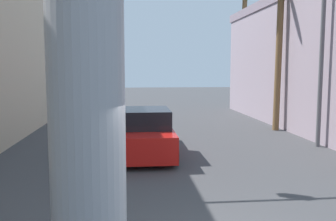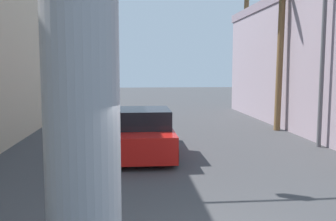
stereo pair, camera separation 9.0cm
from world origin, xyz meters
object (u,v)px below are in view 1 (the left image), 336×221
object	(u,v)px
traffic_light_mast	(3,6)
palm_tree_mid_right	(279,32)
street_lamp	(313,15)
car_lead	(143,133)
palm_tree_far_right	(243,31)

from	to	relation	value
traffic_light_mast	palm_tree_mid_right	bearing A→B (deg)	33.57
street_lamp	palm_tree_mid_right	xyz separation A→B (m)	(0.32, 3.87, -0.20)
traffic_light_mast	car_lead	bearing A→B (deg)	33.05
palm_tree_mid_right	palm_tree_far_right	bearing A→B (deg)	85.26
traffic_light_mast	car_lead	world-z (taller)	traffic_light_mast
car_lead	palm_tree_mid_right	xyz separation A→B (m)	(6.45, 4.33, 3.88)
car_lead	palm_tree_far_right	xyz separation A→B (m)	(7.07, 11.87, 4.67)
street_lamp	palm_tree_far_right	distance (m)	11.46
car_lead	palm_tree_mid_right	distance (m)	8.68
palm_tree_mid_right	palm_tree_far_right	distance (m)	7.61
palm_tree_mid_right	palm_tree_far_right	world-z (taller)	palm_tree_far_right
traffic_light_mast	street_lamp	bearing A→B (deg)	16.16
car_lead	palm_tree_mid_right	size ratio (longest dim) A/B	0.70
street_lamp	car_lead	world-z (taller)	street_lamp
street_lamp	palm_tree_far_right	size ratio (longest dim) A/B	0.96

